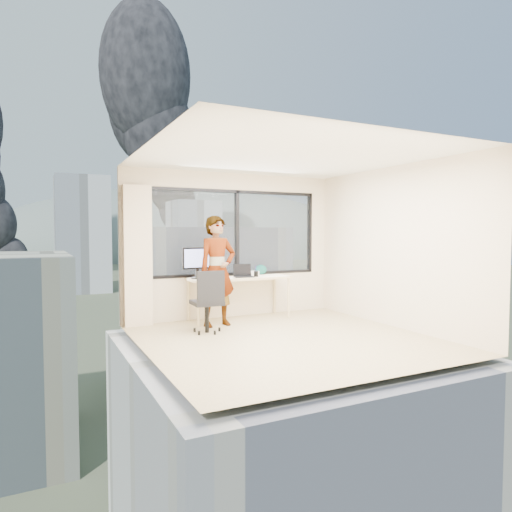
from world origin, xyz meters
TOP-DOWN VIEW (x-y plane):
  - floor at (0.00, 0.00)m, footprint 4.00×4.00m
  - ceiling at (0.00, 0.00)m, footprint 4.00×4.00m
  - wall_front at (0.00, -2.00)m, footprint 4.00×0.01m
  - wall_left at (-2.00, 0.00)m, footprint 0.01×4.00m
  - wall_right at (2.00, 0.00)m, footprint 0.01×4.00m
  - window_wall at (0.05, 2.00)m, footprint 3.30×0.16m
  - curtain at (-1.72, 1.88)m, footprint 0.45×0.14m
  - desk at (0.00, 1.66)m, footprint 1.80×0.60m
  - chair at (-0.88, 0.91)m, footprint 0.52×0.52m
  - person at (-0.55, 1.31)m, footprint 0.71×0.52m
  - monitor at (-0.75, 1.74)m, footprint 0.55×0.18m
  - game_console at (0.30, 1.92)m, footprint 0.33×0.29m
  - laptop at (0.05, 1.59)m, footprint 0.38×0.39m
  - cellphone at (-0.33, 1.58)m, footprint 0.11×0.07m
  - pen_cup at (0.29, 1.58)m, footprint 0.09×0.09m
  - handbag at (0.54, 1.89)m, footprint 0.24×0.14m
  - exterior_ground at (0.00, 120.00)m, footprint 400.00×400.00m
  - near_bldg_b at (12.00, 38.00)m, footprint 14.00×13.00m
  - near_bldg_c at (30.00, 28.00)m, footprint 12.00×10.00m
  - far_tower_b at (8.00, 120.00)m, footprint 13.00×13.00m
  - far_tower_c at (45.00, 140.00)m, footprint 15.00×15.00m
  - hill_b at (100.00, 320.00)m, footprint 300.00×220.00m
  - tree_b at (4.00, 18.00)m, footprint 7.60×7.60m
  - tree_c at (22.00, 40.00)m, footprint 8.40×8.40m
  - smoke_plume_a at (-10.00, 150.00)m, footprint 40.00×24.00m
  - smoke_plume_b at (55.00, 170.00)m, footprint 30.00×18.00m

SIDE VIEW (x-z plane):
  - exterior_ground at x=0.00m, z-range -14.02..-13.98m
  - hill_b at x=100.00m, z-range -62.00..34.00m
  - tree_b at x=4.00m, z-range -14.00..-5.00m
  - near_bldg_c at x=30.00m, z-range -14.00..-4.00m
  - tree_c at x=22.00m, z-range -14.00..-4.00m
  - near_bldg_b at x=12.00m, z-range -14.00..2.00m
  - far_tower_c at x=45.00m, z-range -14.00..12.00m
  - floor at x=0.00m, z-range -0.01..0.01m
  - desk at x=0.00m, z-range 0.00..0.75m
  - chair at x=-0.88m, z-range 0.00..0.98m
  - cellphone at x=-0.33m, z-range 0.75..0.76m
  - game_console at x=0.30m, z-range 0.75..0.83m
  - pen_cup at x=0.29m, z-range 0.75..0.85m
  - handbag at x=0.54m, z-range 0.75..0.93m
  - laptop at x=0.05m, z-range 0.75..0.96m
  - person at x=-0.55m, z-range 0.00..1.81m
  - far_tower_b at x=8.00m, z-range -14.00..16.00m
  - monitor at x=-0.75m, z-range 0.75..1.29m
  - curtain at x=-1.72m, z-range 0.00..2.30m
  - wall_front at x=0.00m, z-range 0.00..2.60m
  - wall_left at x=-2.00m, z-range 0.00..2.60m
  - wall_right at x=2.00m, z-range 0.00..2.60m
  - window_wall at x=0.05m, z-range 0.75..2.30m
  - ceiling at x=0.00m, z-range 2.60..2.60m
  - smoke_plume_b at x=55.00m, z-range -8.00..62.00m
  - smoke_plume_a at x=-10.00m, z-range -6.00..84.00m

